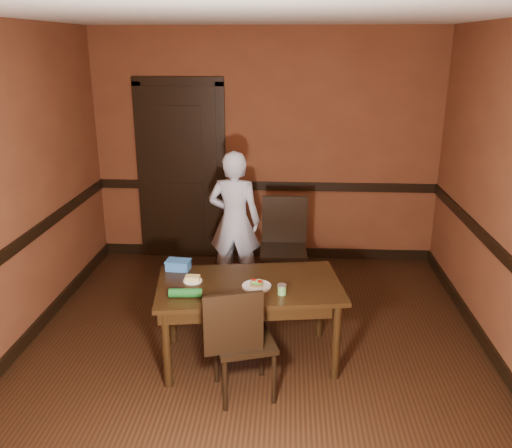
# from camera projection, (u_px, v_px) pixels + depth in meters

# --- Properties ---
(floor) EXTENTS (4.00, 4.50, 0.01)m
(floor) POSITION_uv_depth(u_px,v_px,m) (253.00, 354.00, 4.59)
(floor) COLOR black
(floor) RESTS_ON ground
(ceiling) EXTENTS (4.00, 4.50, 0.01)m
(ceiling) POSITION_uv_depth(u_px,v_px,m) (253.00, 13.00, 3.73)
(ceiling) COLOR silver
(ceiling) RESTS_ON ground
(wall_back) EXTENTS (4.00, 0.02, 2.70)m
(wall_back) POSITION_uv_depth(u_px,v_px,m) (266.00, 148.00, 6.29)
(wall_back) COLOR brown
(wall_back) RESTS_ON ground
(wall_front) EXTENTS (4.00, 0.02, 2.70)m
(wall_front) POSITION_uv_depth(u_px,v_px,m) (214.00, 367.00, 2.03)
(wall_front) COLOR brown
(wall_front) RESTS_ON ground
(wall_left) EXTENTS (0.02, 4.50, 2.70)m
(wall_left) POSITION_uv_depth(u_px,v_px,m) (1.00, 197.00, 4.28)
(wall_left) COLOR brown
(wall_left) RESTS_ON ground
(dado_back) EXTENTS (4.00, 0.03, 0.10)m
(dado_back) POSITION_uv_depth(u_px,v_px,m) (266.00, 186.00, 6.42)
(dado_back) COLOR black
(dado_back) RESTS_ON ground
(dado_left) EXTENTS (0.03, 4.50, 0.10)m
(dado_left) POSITION_uv_depth(u_px,v_px,m) (11.00, 250.00, 4.42)
(dado_left) COLOR black
(dado_left) RESTS_ON ground
(dado_right) EXTENTS (0.03, 4.50, 0.10)m
(dado_right) POSITION_uv_depth(u_px,v_px,m) (509.00, 262.00, 4.19)
(dado_right) COLOR black
(dado_right) RESTS_ON ground
(baseboard_back) EXTENTS (4.00, 0.03, 0.12)m
(baseboard_back) POSITION_uv_depth(u_px,v_px,m) (265.00, 252.00, 6.68)
(baseboard_back) COLOR black
(baseboard_back) RESTS_ON ground
(baseboard_left) EXTENTS (0.03, 4.50, 0.12)m
(baseboard_left) POSITION_uv_depth(u_px,v_px,m) (25.00, 341.00, 4.68)
(baseboard_left) COLOR black
(baseboard_left) RESTS_ON ground
(baseboard_right) EXTENTS (0.03, 4.50, 0.12)m
(baseboard_right) POSITION_uv_depth(u_px,v_px,m) (494.00, 356.00, 4.45)
(baseboard_right) COLOR black
(baseboard_right) RESTS_ON ground
(door) EXTENTS (1.05, 0.07, 2.20)m
(door) POSITION_uv_depth(u_px,v_px,m) (181.00, 169.00, 6.40)
(door) COLOR black
(door) RESTS_ON ground
(dining_table) EXTENTS (1.56, 1.02, 0.68)m
(dining_table) POSITION_uv_depth(u_px,v_px,m) (249.00, 322.00, 4.43)
(dining_table) COLOR black
(dining_table) RESTS_ON floor
(chair_far) EXTENTS (0.49, 0.49, 1.01)m
(chair_far) POSITION_uv_depth(u_px,v_px,m) (283.00, 249.00, 5.54)
(chair_far) COLOR black
(chair_far) RESTS_ON floor
(chair_near) EXTENTS (0.53, 0.53, 0.90)m
(chair_near) POSITION_uv_depth(u_px,v_px,m) (244.00, 339.00, 3.96)
(chair_near) COLOR black
(chair_near) RESTS_ON floor
(person) EXTENTS (0.57, 0.41, 1.49)m
(person) POSITION_uv_depth(u_px,v_px,m) (235.00, 221.00, 5.64)
(person) COLOR silver
(person) RESTS_ON floor
(sandwich_plate) EXTENTS (0.23, 0.23, 0.06)m
(sandwich_plate) POSITION_uv_depth(u_px,v_px,m) (257.00, 285.00, 4.25)
(sandwich_plate) COLOR white
(sandwich_plate) RESTS_ON dining_table
(sauce_jar) EXTENTS (0.07, 0.07, 0.08)m
(sauce_jar) POSITION_uv_depth(u_px,v_px,m) (282.00, 289.00, 4.12)
(sauce_jar) COLOR #538C41
(sauce_jar) RESTS_ON dining_table
(cheese_saucer) EXTENTS (0.15, 0.15, 0.05)m
(cheese_saucer) POSITION_uv_depth(u_px,v_px,m) (193.00, 279.00, 4.35)
(cheese_saucer) COLOR white
(cheese_saucer) RESTS_ON dining_table
(food_tub) EXTENTS (0.21, 0.16, 0.08)m
(food_tub) POSITION_uv_depth(u_px,v_px,m) (178.00, 265.00, 4.57)
(food_tub) COLOR #326FBF
(food_tub) RESTS_ON dining_table
(wrapped_veg) EXTENTS (0.26, 0.09, 0.07)m
(wrapped_veg) POSITION_uv_depth(u_px,v_px,m) (186.00, 293.00, 4.07)
(wrapped_veg) COLOR #144E1B
(wrapped_veg) RESTS_ON dining_table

